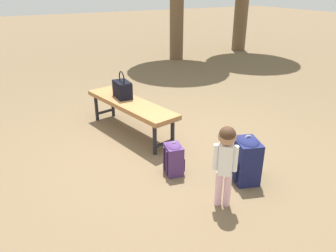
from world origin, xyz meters
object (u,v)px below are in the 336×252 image
Objects in this scene: park_bench at (130,106)px; child_standing at (226,155)px; handbag at (122,89)px; backpack_large at (246,158)px; backpack_small at (174,157)px.

park_bench is 1.89m from child_standing.
handbag reaches higher than backpack_large.
park_bench is 0.29m from handbag.
handbag is at bearing -179.60° from backpack_small.
park_bench is at bearing -176.60° from child_standing.
child_standing reaches higher than backpack_large.
backpack_small is at bearing 0.40° from handbag.
park_bench is 4.48× the size of handbag.
backpack_large is 1.38× the size of backpack_small.
backpack_large is 0.75m from backpack_small.
child_standing is at bearing 9.71° from backpack_small.
backpack_large is at bearing 50.44° from backpack_small.
handbag reaches higher than park_bench.
child_standing reaches higher than backpack_small.
handbag is 1.46m from backpack_small.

